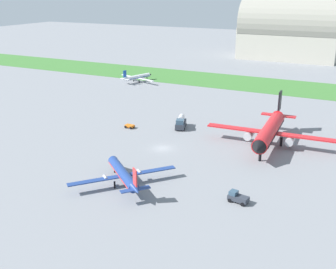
% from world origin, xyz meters
% --- Properties ---
extents(ground_plane, '(600.00, 600.00, 0.00)m').
position_xyz_m(ground_plane, '(0.00, 0.00, 0.00)').
color(ground_plane, gray).
extents(grass_taxiway_strip, '(360.00, 28.00, 0.08)m').
position_xyz_m(grass_taxiway_strip, '(0.00, 79.15, 0.04)').
color(grass_taxiway_strip, '#3D7533').
rests_on(grass_taxiway_strip, ground_plane).
extents(airplane_foreground_turboprop, '(15.34, 17.06, 6.42)m').
position_xyz_m(airplane_foreground_turboprop, '(2.13, -20.80, 2.35)').
color(airplane_foreground_turboprop, navy).
rests_on(airplane_foreground_turboprop, ground_plane).
extents(airplane_midfield_jet, '(30.74, 30.16, 10.86)m').
position_xyz_m(airplane_midfield_jet, '(22.25, 12.95, 3.91)').
color(airplane_midfield_jet, red).
rests_on(airplane_midfield_jet, ground_plane).
extents(airplane_taxiing_turboprop, '(18.21, 15.74, 5.63)m').
position_xyz_m(airplane_taxiing_turboprop, '(-43.15, 61.69, 2.06)').
color(airplane_taxiing_turboprop, white).
rests_on(airplane_taxiing_turboprop, ground_plane).
extents(fuel_truck_near_gate, '(4.31, 6.92, 3.29)m').
position_xyz_m(fuel_truck_near_gate, '(-2.55, 15.88, 1.58)').
color(fuel_truck_near_gate, '#2D333D').
rests_on(fuel_truck_near_gate, ground_plane).
extents(baggage_cart_midfield, '(2.49, 1.89, 0.90)m').
position_xyz_m(baggage_cart_midfield, '(-15.04, 9.66, 0.57)').
color(baggage_cart_midfield, orange).
rests_on(baggage_cart_midfield, ground_plane).
extents(pushback_tug_by_runway, '(3.84, 2.54, 1.95)m').
position_xyz_m(pushback_tug_by_runway, '(23.98, -17.51, 0.91)').
color(pushback_tug_by_runway, '#2D333D').
rests_on(pushback_tug_by_runway, ground_plane).
extents(hangar_distant, '(50.47, 27.10, 32.41)m').
position_xyz_m(hangar_distant, '(-0.36, 148.19, 15.03)').
color(hangar_distant, '#B2AD9E').
rests_on(hangar_distant, ground_plane).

